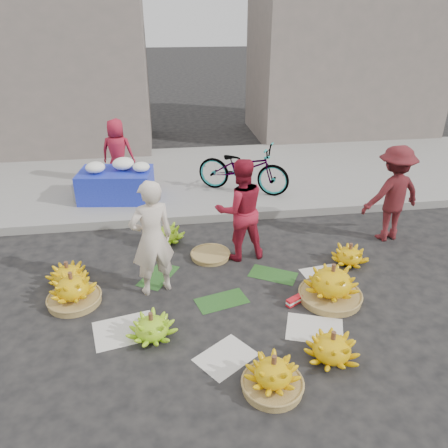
{
  "coord_description": "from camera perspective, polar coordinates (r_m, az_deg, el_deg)",
  "views": [
    {
      "loc": [
        -0.73,
        -4.73,
        3.38
      ],
      "look_at": [
        0.05,
        0.6,
        0.7
      ],
      "focal_mm": 35.0,
      "sensor_mm": 36.0,
      "label": 1
    }
  ],
  "objects": [
    {
      "name": "bicycle",
      "position": [
        8.49,
        2.52,
        7.32
      ],
      "size": [
        1.41,
        1.91,
        0.96
      ],
      "primitive_type": "imported",
      "rotation": [
        0.0,
        0.0,
        1.09
      ],
      "color": "gray",
      "rests_on": "sidewalk"
    },
    {
      "name": "flower_vendor",
      "position": [
        9.09,
        -13.73,
        9.12
      ],
      "size": [
        0.72,
        0.54,
        1.33
      ],
      "primitive_type": "imported",
      "rotation": [
        0.0,
        0.0,
        2.94
      ],
      "color": "#B21B2F",
      "rests_on": "sidewalk"
    },
    {
      "name": "ground",
      "position": [
        5.86,
        0.41,
        -8.79
      ],
      "size": [
        80.0,
        80.0,
        0.0
      ],
      "primitive_type": "plane",
      "color": "black",
      "rests_on": "ground"
    },
    {
      "name": "banana_bunch_3",
      "position": [
        4.93,
        13.91,
        -15.34
      ],
      "size": [
        0.67,
        0.67,
        0.36
      ],
      "rotation": [
        0.0,
        0.0,
        0.19
      ],
      "color": "yellow",
      "rests_on": "ground"
    },
    {
      "name": "man_striped",
      "position": [
        7.31,
        21.17,
        3.68
      ],
      "size": [
        1.09,
        0.76,
        1.54
      ],
      "primitive_type": "imported",
      "rotation": [
        0.0,
        0.0,
        3.34
      ],
      "color": "maroon",
      "rests_on": "ground"
    },
    {
      "name": "banana_bunch_6",
      "position": [
        6.29,
        -19.71,
        -6.2
      ],
      "size": [
        0.68,
        0.68,
        0.34
      ],
      "rotation": [
        0.0,
        0.0,
        0.3
      ],
      "color": "yellow",
      "rests_on": "ground"
    },
    {
      "name": "banana_leaves",
      "position": [
        6.01,
        -0.83,
        -7.75
      ],
      "size": [
        2.0,
        1.0,
        0.0
      ],
      "primitive_type": null,
      "color": "#1C4A18",
      "rests_on": "ground"
    },
    {
      "name": "incense_stack",
      "position": [
        5.67,
        9.18,
        -9.86
      ],
      "size": [
        0.24,
        0.18,
        0.1
      ],
      "primitive_type": "cube",
      "rotation": [
        0.0,
        0.0,
        0.52
      ],
      "color": "red",
      "rests_on": "ground"
    },
    {
      "name": "flower_table",
      "position": [
        8.44,
        -13.86,
        5.24
      ],
      "size": [
        1.42,
        0.99,
        0.77
      ],
      "rotation": [
        0.0,
        0.0,
        -0.13
      ],
      "color": "#1B28B2",
      "rests_on": "sidewalk"
    },
    {
      "name": "banana_bunch_0",
      "position": [
        5.86,
        -19.13,
        -8.13
      ],
      "size": [
        0.74,
        0.74,
        0.45
      ],
      "rotation": [
        0.0,
        0.0,
        0.37
      ],
      "color": "olive",
      "rests_on": "ground"
    },
    {
      "name": "basket_spare",
      "position": [
        6.59,
        -1.79,
        -4.09
      ],
      "size": [
        0.72,
        0.72,
        0.07
      ],
      "primitive_type": "cylinder",
      "rotation": [
        0.0,
        0.0,
        0.3
      ],
      "color": "olive",
      "rests_on": "ground"
    },
    {
      "name": "sidewalk",
      "position": [
        9.65,
        -3.48,
        6.27
      ],
      "size": [
        40.0,
        4.0,
        0.12
      ],
      "primitive_type": "cube",
      "color": "gray",
      "rests_on": "ground"
    },
    {
      "name": "building_left",
      "position": [
        12.44,
        -24.75,
        17.84
      ],
      "size": [
        6.0,
        3.0,
        4.0
      ],
      "primitive_type": "cube",
      "color": "slate",
      "rests_on": "sidewalk"
    },
    {
      "name": "grey_bucket",
      "position": [
        8.56,
        -18.23,
        3.88
      ],
      "size": [
        0.29,
        0.29,
        0.33
      ],
      "primitive_type": "cylinder",
      "color": "slate",
      "rests_on": "sidewalk"
    },
    {
      "name": "banana_bunch_1",
      "position": [
        5.12,
        -9.43,
        -13.11
      ],
      "size": [
        0.69,
        0.69,
        0.34
      ],
      "rotation": [
        0.0,
        0.0,
        0.39
      ],
      "color": "#72B71A",
      "rests_on": "ground"
    },
    {
      "name": "banana_bunch_5",
      "position": [
        6.64,
        16.08,
        -3.88
      ],
      "size": [
        0.64,
        0.64,
        0.33
      ],
      "rotation": [
        0.0,
        0.0,
        0.33
      ],
      "color": "yellow",
      "rests_on": "ground"
    },
    {
      "name": "curb",
      "position": [
        7.71,
        -2.06,
        1.05
      ],
      "size": [
        40.0,
        0.25,
        0.15
      ],
      "primitive_type": "cube",
      "color": "gray",
      "rests_on": "ground"
    },
    {
      "name": "vendor_red",
      "position": [
        6.29,
        2.14,
        1.86
      ],
      "size": [
        0.81,
        0.66,
        1.53
      ],
      "primitive_type": "imported",
      "rotation": [
        0.0,
        0.0,
        3.26
      ],
      "color": "#B21B2F",
      "rests_on": "ground"
    },
    {
      "name": "banana_bunch_7",
      "position": [
        7.02,
        -7.54,
        -1.21
      ],
      "size": [
        0.69,
        0.69,
        0.34
      ],
      "rotation": [
        0.0,
        0.0,
        -0.36
      ],
      "color": "#72B71A",
      "rests_on": "ground"
    },
    {
      "name": "banana_bunch_4",
      "position": [
        5.75,
        13.86,
        -7.62
      ],
      "size": [
        0.79,
        0.79,
        0.52
      ],
      "rotation": [
        0.0,
        0.0,
        -0.07
      ],
      "color": "olive",
      "rests_on": "ground"
    },
    {
      "name": "building_right",
      "position": [
        13.51,
        15.63,
        21.84
      ],
      "size": [
        5.0,
        3.0,
        5.0
      ],
      "primitive_type": "cube",
      "color": "slate",
      "rests_on": "sidewalk"
    },
    {
      "name": "banana_bunch_2",
      "position": [
        4.51,
        6.42,
        -19.06
      ],
      "size": [
        0.6,
        0.6,
        0.42
      ],
      "rotation": [
        0.0,
        0.0,
        0.18
      ],
      "color": "olive",
      "rests_on": "ground"
    },
    {
      "name": "newspaper_scatter",
      "position": [
        5.23,
        1.78,
        -13.77
      ],
      "size": [
        3.2,
        1.8,
        0.0
      ],
      "primitive_type": null,
      "color": "silver",
      "rests_on": "ground"
    },
    {
      "name": "vendor_cream",
      "position": [
        5.55,
        -9.39,
        -1.91
      ],
      "size": [
        0.66,
        0.55,
        1.56
      ],
      "primitive_type": "imported",
      "rotation": [
        0.0,
        0.0,
        3.49
      ],
      "color": "beige",
      "rests_on": "ground"
    }
  ]
}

